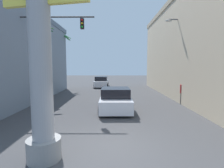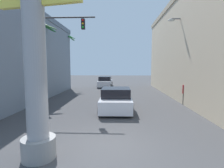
# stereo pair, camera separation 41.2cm
# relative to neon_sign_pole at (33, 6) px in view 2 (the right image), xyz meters

# --- Properties ---
(ground_plane) EXTENTS (87.85, 87.85, 0.00)m
(ground_plane) POSITION_rel_neon_sign_pole_xyz_m (2.15, 10.86, -4.85)
(ground_plane) COLOR #424244
(neon_sign_pole) EXTENTS (3.12, 1.09, 10.10)m
(neon_sign_pole) POSITION_rel_neon_sign_pole_xyz_m (0.00, 0.00, 0.00)
(neon_sign_pole) COLOR #9E9EA3
(neon_sign_pole) RESTS_ON ground
(street_lamp) EXTENTS (2.36, 0.28, 7.12)m
(street_lamp) POSITION_rel_neon_sign_pole_xyz_m (8.57, 9.79, -0.55)
(street_lamp) COLOR #59595E
(street_lamp) RESTS_ON ground
(traffic_light_mast) EXTENTS (5.63, 0.32, 6.46)m
(traffic_light_mast) POSITION_rel_neon_sign_pole_xyz_m (-2.95, 6.80, -0.30)
(traffic_light_mast) COLOR #333333
(traffic_light_mast) RESTS_ON ground
(car_lead) EXTENTS (2.21, 4.63, 1.56)m
(car_lead) POSITION_rel_neon_sign_pole_xyz_m (2.38, 6.63, -4.14)
(car_lead) COLOR black
(car_lead) RESTS_ON ground
(car_far) EXTENTS (2.02, 4.52, 1.56)m
(car_far) POSITION_rel_neon_sign_pole_xyz_m (0.46, 20.51, -4.11)
(car_far) COLOR black
(car_far) RESTS_ON ground
(palm_tree_far_left) EXTENTS (2.78, 2.87, 7.38)m
(palm_tree_far_left) POSITION_rel_neon_sign_pole_xyz_m (-4.60, 18.27, 0.19)
(palm_tree_far_left) COLOR brown
(palm_tree_far_left) RESTS_ON ground
(palm_tree_mid_left) EXTENTS (3.34, 3.35, 6.92)m
(palm_tree_mid_left) POSITION_rel_neon_sign_pole_xyz_m (-4.39, 10.12, -0.45)
(palm_tree_mid_left) COLOR brown
(palm_tree_mid_left) RESTS_ON ground
(pedestrian_mid_right) EXTENTS (0.48, 0.48, 1.79)m
(pedestrian_mid_right) POSITION_rel_neon_sign_pole_xyz_m (7.76, 8.50, -3.80)
(pedestrian_mid_right) COLOR #3F3833
(pedestrian_mid_right) RESTS_ON ground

